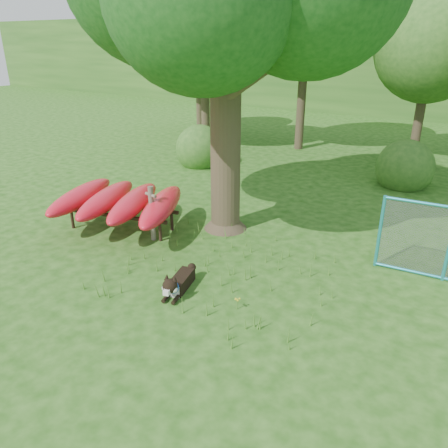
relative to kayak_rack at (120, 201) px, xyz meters
The scene contains 12 objects.
ground 3.48m from the kayak_rack, 26.49° to the right, with size 80.00×80.00×0.00m, color #1C4C0F.
wooden_post 1.07m from the kayak_rack, ahead, with size 0.36×0.14×1.32m.
kayak_rack is the anchor object (origin of this frame).
husky_dog 3.45m from the kayak_rack, 27.25° to the right, with size 0.53×1.18×0.53m.
wildflower_clump 4.52m from the kayak_rack, 18.67° to the right, with size 0.11×0.09×0.23m.
bg_tree_a 9.89m from the kayak_rack, 112.16° to the left, with size 4.40×4.40×6.70m.
bg_tree_b 11.56m from the kayak_rack, 89.76° to the left, with size 5.20×5.20×8.22m.
bg_tree_c 12.80m from the kayak_rack, 68.41° to the left, with size 4.00×4.00×6.12m.
bg_tree_f 13.28m from the kayak_rack, 117.41° to the left, with size 3.60×3.60×5.55m.
shrub_left 6.34m from the kayak_rack, 108.10° to the left, with size 1.80×1.80×1.80m, color #2E5F1E.
shrub_mid 9.05m from the kayak_rack, 56.01° to the left, with size 1.80×1.80×1.80m, color #2E5F1E.
wooded_hillside 26.75m from the kayak_rack, 83.44° to the left, with size 80.00×12.00×6.00m, color #2E5F1E.
Camera 1 is at (4.56, -5.47, 4.37)m, focal length 35.00 mm.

